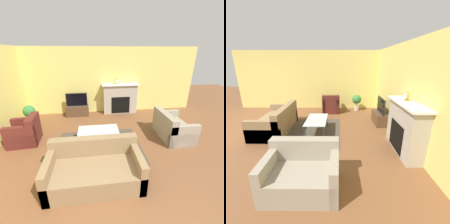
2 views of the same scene
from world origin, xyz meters
TOP-DOWN VIEW (x-y plane):
  - wall_back at (0.00, 5.21)m, footprint 8.64×0.06m
  - area_rug at (-0.04, 2.48)m, footprint 2.34×1.84m
  - fireplace at (1.01, 4.98)m, footprint 1.53×0.44m
  - tv_stand at (-0.81, 4.88)m, footprint 0.91×0.44m
  - tv at (-0.81, 4.87)m, footprint 0.85×0.06m
  - couch_sectional at (-0.18, 1.31)m, footprint 1.86×0.97m
  - couch_loveseat at (2.25, 2.74)m, footprint 0.85×1.25m
  - armchair_by_window at (-2.14, 2.99)m, footprint 0.84×0.79m
  - coffee_table at (-0.04, 2.65)m, footprint 1.14×0.64m
  - potted_plant at (-2.42, 4.19)m, footprint 0.42×0.42m
  - mantel_clock at (0.85, 4.99)m, footprint 0.20×0.07m

SIDE VIEW (x-z plane):
  - area_rug at x=-0.04m, z-range 0.00..0.00m
  - tv_stand at x=-0.81m, z-range 0.00..0.42m
  - couch_sectional at x=-0.18m, z-range -0.12..0.70m
  - couch_loveseat at x=2.25m, z-range -0.12..0.70m
  - armchair_by_window at x=-2.14m, z-range -0.11..0.71m
  - coffee_table at x=-0.04m, z-range 0.18..0.62m
  - potted_plant at x=-2.42m, z-range 0.11..0.85m
  - fireplace at x=1.01m, z-range 0.03..1.29m
  - tv at x=-0.81m, z-range 0.42..0.96m
  - wall_back at x=0.00m, z-range 0.00..2.70m
  - mantel_clock at x=0.85m, z-range 1.27..1.50m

